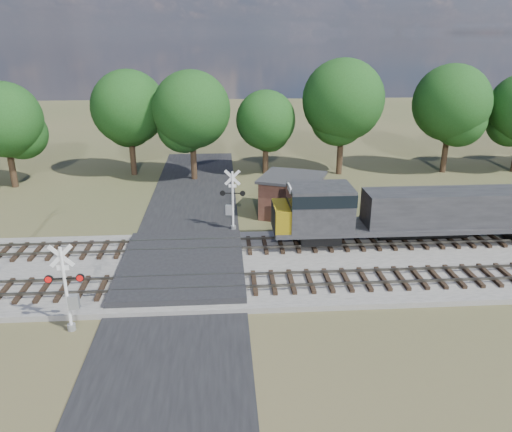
{
  "coord_description": "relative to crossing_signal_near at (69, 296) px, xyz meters",
  "views": [
    {
      "loc": [
        2.44,
        -25.68,
        12.92
      ],
      "look_at": [
        4.37,
        2.0,
        2.71
      ],
      "focal_mm": 35.0,
      "sensor_mm": 36.0,
      "label": 1
    }
  ],
  "objects": [
    {
      "name": "crossing_panel",
      "position": [
        4.6,
        5.81,
        -1.48
      ],
      "size": [
        7.0,
        9.0,
        0.62
      ],
      "primitive_type": "cube",
      "color": "#262628",
      "rests_on": "ground"
    },
    {
      "name": "crossing_signal_near",
      "position": [
        0.0,
        0.0,
        0.0
      ],
      "size": [
        1.74,
        0.38,
        4.31
      ],
      "rotation": [
        0.0,
        0.0,
        0.04
      ],
      "color": "silver",
      "rests_on": "ground"
    },
    {
      "name": "road",
      "position": [
        4.6,
        5.31,
        -1.75
      ],
      "size": [
        7.0,
        60.0,
        0.08
      ],
      "primitive_type": "cube",
      "color": "black",
      "rests_on": "ground"
    },
    {
      "name": "treeline",
      "position": [
        10.86,
        25.41,
        4.92
      ],
      "size": [
        82.59,
        11.58,
        11.43
      ],
      "color": "black",
      "rests_on": "ground"
    },
    {
      "name": "ballast_bed",
      "position": [
        14.6,
        5.81,
        -1.64
      ],
      "size": [
        140.0,
        10.0,
        0.3
      ],
      "primitive_type": "cube",
      "color": "gray",
      "rests_on": "ground"
    },
    {
      "name": "equipment_shed",
      "position": [
        12.18,
        14.81,
        -0.27
      ],
      "size": [
        5.75,
        5.75,
        3.01
      ],
      "rotation": [
        0.0,
        0.0,
        -0.38
      ],
      "color": "#41241C",
      "rests_on": "ground"
    },
    {
      "name": "track_far",
      "position": [
        7.72,
        8.31,
        -1.38
      ],
      "size": [
        140.0,
        2.6,
        0.33
      ],
      "color": "black",
      "rests_on": "ballast_bed"
    },
    {
      "name": "crossing_signal_far",
      "position": [
        7.61,
        12.0,
        0.01
      ],
      "size": [
        1.75,
        0.41,
        4.33
      ],
      "rotation": [
        0.0,
        0.0,
        3.02
      ],
      "color": "silver",
      "rests_on": "ground"
    },
    {
      "name": "track_near",
      "position": [
        7.72,
        3.31,
        -1.38
      ],
      "size": [
        140.0,
        2.6,
        0.33
      ],
      "color": "black",
      "rests_on": "ballast_bed"
    },
    {
      "name": "ground",
      "position": [
        4.6,
        5.31,
        -1.79
      ],
      "size": [
        160.0,
        160.0,
        0.0
      ],
      "primitive_type": "plane",
      "color": "#414B28",
      "rests_on": "ground"
    }
  ]
}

